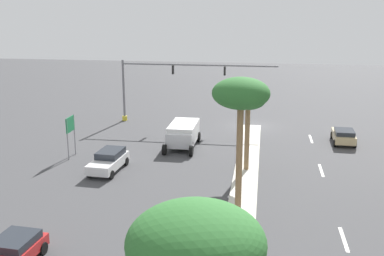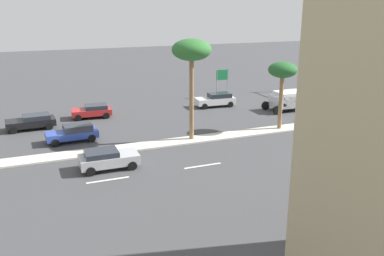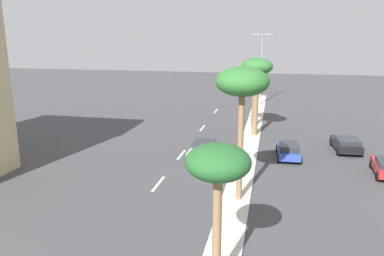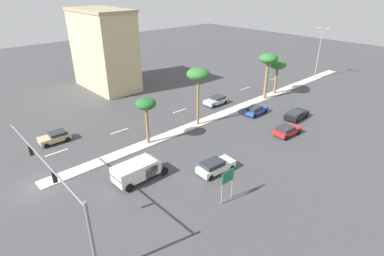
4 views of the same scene
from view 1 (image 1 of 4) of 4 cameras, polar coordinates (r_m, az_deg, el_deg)
ground_plane at (r=25.37m, az=5.52°, el=-14.07°), size 160.00×160.00×0.00m
lane_stripe_far at (r=45.39m, az=14.27°, el=-1.30°), size 0.20×2.80×0.01m
lane_stripe_rear at (r=37.10m, az=15.45°, el=-5.00°), size 0.20×2.80×0.01m
lane_stripe_front at (r=27.11m, az=17.99°, el=-12.76°), size 0.20×2.80×0.01m
traffic_signal_gantry at (r=49.69m, az=-3.75°, el=5.59°), size 16.50×0.53×6.57m
directional_road_sign at (r=39.48m, az=-14.58°, el=-0.01°), size 0.10×1.58×3.41m
palm_tree_inboard at (r=34.56m, az=6.85°, el=3.11°), size 2.56×2.56×6.07m
palm_tree_rear at (r=25.74m, az=5.97°, el=3.81°), size 3.19×3.19×8.30m
sedan_white_right at (r=36.08m, az=-10.10°, el=-3.91°), size 2.19×4.46×1.50m
sedan_tan_near at (r=44.60m, az=17.97°, el=-0.87°), size 2.03×3.87×1.36m
sedan_red_trailing at (r=24.85m, az=-21.13°, el=-13.86°), size 2.30×4.03×1.31m
box_truck at (r=41.25m, az=-1.13°, el=-0.75°), size 2.55×5.59×2.05m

